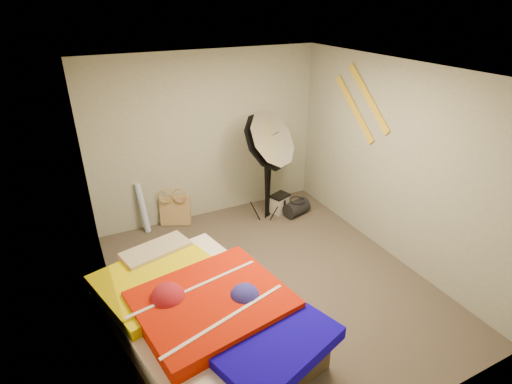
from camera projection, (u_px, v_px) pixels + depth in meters
floor at (271, 283)px, 4.86m from camera, size 4.00×4.00×0.00m
ceiling at (275, 72)px, 3.75m from camera, size 4.00×4.00×0.00m
wall_back at (208, 138)px, 5.91m from camera, size 3.50×0.00×3.50m
wall_front at (413, 307)px, 2.70m from camera, size 3.50×0.00×3.50m
wall_left at (103, 229)px, 3.61m from camera, size 0.00×4.00×4.00m
wall_right at (395, 164)px, 5.01m from camera, size 0.00×4.00×4.00m
tote_bag at (175, 210)px, 6.04m from camera, size 0.49×0.36×0.46m
wrapping_roll at (143, 208)px, 5.79m from camera, size 0.15×0.23×0.76m
camera_case at (280, 204)px, 6.41m from camera, size 0.33×0.28×0.28m
duffel_bag at (297, 208)px, 6.32m from camera, size 0.45×0.34×0.24m
wall_stripe_upper at (368, 98)px, 5.17m from camera, size 0.02×0.91×0.78m
wall_stripe_lower at (354, 109)px, 5.46m from camera, size 0.02×0.91×0.78m
bed at (201, 315)px, 3.94m from camera, size 1.97×2.50×0.63m
photo_umbrella at (267, 142)px, 5.53m from camera, size 0.91×0.96×1.84m
camera_tripod at (268, 175)px, 6.03m from camera, size 0.07×0.07×1.24m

